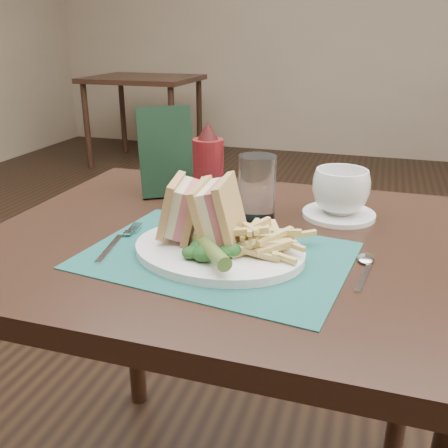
{
  "coord_description": "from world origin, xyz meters",
  "views": [
    {
      "loc": [
        0.26,
        -1.34,
        1.11
      ],
      "look_at": [
        0.02,
        -0.57,
        0.8
      ],
      "focal_mm": 40.0,
      "sensor_mm": 36.0,
      "label": 1
    }
  ],
  "objects_px": {
    "table_bg_left": "(145,121)",
    "check_presenter": "(166,152)",
    "saucer": "(339,214)",
    "table_main": "(225,392)",
    "placemat": "(217,255)",
    "plate": "(219,250)",
    "sandwich_half_a": "(171,207)",
    "sandwich_half_b": "(207,210)",
    "coffee_cup": "(341,191)",
    "drinking_glass": "(257,187)",
    "ketchup_bottle": "(208,166)"
  },
  "relations": [
    {
      "from": "table_bg_left",
      "to": "check_presenter",
      "type": "bearing_deg",
      "value": -62.74
    },
    {
      "from": "saucer",
      "to": "check_presenter",
      "type": "xyz_separation_m",
      "value": [
        -0.4,
        0.04,
        0.1
      ]
    },
    {
      "from": "table_main",
      "to": "placemat",
      "type": "xyz_separation_m",
      "value": [
        0.02,
        -0.1,
        0.38
      ]
    },
    {
      "from": "plate",
      "to": "check_presenter",
      "type": "xyz_separation_m",
      "value": [
        -0.22,
        0.3,
        0.09
      ]
    },
    {
      "from": "saucer",
      "to": "check_presenter",
      "type": "bearing_deg",
      "value": 174.56
    },
    {
      "from": "saucer",
      "to": "sandwich_half_a",
      "type": "bearing_deg",
      "value": -138.97
    },
    {
      "from": "sandwich_half_b",
      "to": "coffee_cup",
      "type": "bearing_deg",
      "value": 45.77
    },
    {
      "from": "sandwich_half_b",
      "to": "coffee_cup",
      "type": "xyz_separation_m",
      "value": [
        0.21,
        0.24,
        -0.02
      ]
    },
    {
      "from": "table_main",
      "to": "check_presenter",
      "type": "relative_size",
      "value": 4.32
    },
    {
      "from": "table_bg_left",
      "to": "sandwich_half_a",
      "type": "distance_m",
      "value": 3.65
    },
    {
      "from": "sandwich_half_a",
      "to": "sandwich_half_b",
      "type": "xyz_separation_m",
      "value": [
        0.07,
        -0.01,
        0.0
      ]
    },
    {
      "from": "sandwich_half_a",
      "to": "saucer",
      "type": "distance_m",
      "value": 0.37
    },
    {
      "from": "plate",
      "to": "saucer",
      "type": "distance_m",
      "value": 0.31
    },
    {
      "from": "sandwich_half_a",
      "to": "plate",
      "type": "bearing_deg",
      "value": -23.13
    },
    {
      "from": "sandwich_half_b",
      "to": "check_presenter",
      "type": "relative_size",
      "value": 0.56
    },
    {
      "from": "plate",
      "to": "sandwich_half_b",
      "type": "bearing_deg",
      "value": 157.02
    },
    {
      "from": "placemat",
      "to": "plate",
      "type": "xyz_separation_m",
      "value": [
        0.0,
        0.0,
        0.01
      ]
    },
    {
      "from": "sandwich_half_a",
      "to": "table_main",
      "type": "bearing_deg",
      "value": 34.22
    },
    {
      "from": "table_bg_left",
      "to": "sandwich_half_b",
      "type": "height_order",
      "value": "sandwich_half_b"
    },
    {
      "from": "drinking_glass",
      "to": "coffee_cup",
      "type": "bearing_deg",
      "value": 18.1
    },
    {
      "from": "table_bg_left",
      "to": "coffee_cup",
      "type": "relative_size",
      "value": 7.73
    },
    {
      "from": "table_bg_left",
      "to": "saucer",
      "type": "bearing_deg",
      "value": -57.23
    },
    {
      "from": "check_presenter",
      "to": "saucer",
      "type": "bearing_deg",
      "value": -37.49
    },
    {
      "from": "sandwich_half_b",
      "to": "check_presenter",
      "type": "distance_m",
      "value": 0.35
    },
    {
      "from": "table_bg_left",
      "to": "drinking_glass",
      "type": "relative_size",
      "value": 6.92
    },
    {
      "from": "sandwich_half_a",
      "to": "ketchup_bottle",
      "type": "xyz_separation_m",
      "value": [
        -0.01,
        0.22,
        0.02
      ]
    },
    {
      "from": "plate",
      "to": "drinking_glass",
      "type": "xyz_separation_m",
      "value": [
        0.02,
        0.2,
        0.06
      ]
    },
    {
      "from": "coffee_cup",
      "to": "saucer",
      "type": "bearing_deg",
      "value": 0.0
    },
    {
      "from": "ketchup_bottle",
      "to": "table_main",
      "type": "bearing_deg",
      "value": -59.38
    },
    {
      "from": "table_main",
      "to": "sandwich_half_b",
      "type": "bearing_deg",
      "value": -95.36
    },
    {
      "from": "plate",
      "to": "coffee_cup",
      "type": "relative_size",
      "value": 2.58
    },
    {
      "from": "table_main",
      "to": "coffee_cup",
      "type": "height_order",
      "value": "coffee_cup"
    },
    {
      "from": "table_main",
      "to": "check_presenter",
      "type": "distance_m",
      "value": 0.56
    },
    {
      "from": "sandwich_half_a",
      "to": "coffee_cup",
      "type": "height_order",
      "value": "sandwich_half_a"
    },
    {
      "from": "placemat",
      "to": "saucer",
      "type": "distance_m",
      "value": 0.32
    },
    {
      "from": "table_bg_left",
      "to": "placemat",
      "type": "xyz_separation_m",
      "value": [
        1.74,
        -3.25,
        0.38
      ]
    },
    {
      "from": "table_main",
      "to": "coffee_cup",
      "type": "distance_m",
      "value": 0.5
    },
    {
      "from": "placemat",
      "to": "saucer",
      "type": "xyz_separation_m",
      "value": [
        0.18,
        0.26,
        0.0
      ]
    },
    {
      "from": "placemat",
      "to": "plate",
      "type": "distance_m",
      "value": 0.01
    },
    {
      "from": "placemat",
      "to": "saucer",
      "type": "relative_size",
      "value": 2.94
    },
    {
      "from": "saucer",
      "to": "table_main",
      "type": "bearing_deg",
      "value": -140.83
    },
    {
      "from": "plate",
      "to": "check_presenter",
      "type": "height_order",
      "value": "check_presenter"
    },
    {
      "from": "coffee_cup",
      "to": "ketchup_bottle",
      "type": "relative_size",
      "value": 0.63
    },
    {
      "from": "sandwich_half_a",
      "to": "check_presenter",
      "type": "relative_size",
      "value": 0.52
    },
    {
      "from": "coffee_cup",
      "to": "drinking_glass",
      "type": "xyz_separation_m",
      "value": [
        -0.16,
        -0.05,
        0.01
      ]
    },
    {
      "from": "coffee_cup",
      "to": "drinking_glass",
      "type": "height_order",
      "value": "drinking_glass"
    },
    {
      "from": "table_main",
      "to": "placemat",
      "type": "distance_m",
      "value": 0.39
    },
    {
      "from": "table_main",
      "to": "sandwich_half_a",
      "type": "bearing_deg",
      "value": -134.57
    },
    {
      "from": "saucer",
      "to": "plate",
      "type": "bearing_deg",
      "value": -124.71
    },
    {
      "from": "table_main",
      "to": "sandwich_half_b",
      "type": "distance_m",
      "value": 0.46
    }
  ]
}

